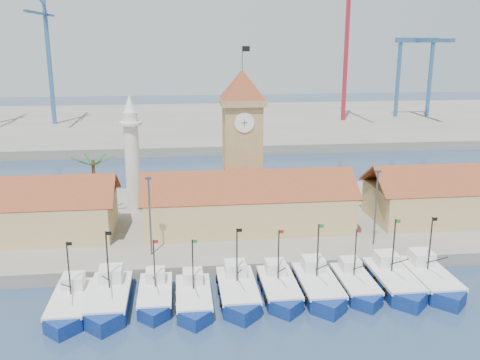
{
  "coord_description": "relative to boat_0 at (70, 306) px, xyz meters",
  "views": [
    {
      "loc": [
        -8.59,
        -44.99,
        25.21
      ],
      "look_at": [
        -1.23,
        18.0,
        8.27
      ],
      "focal_mm": 40.0,
      "sensor_mm": 36.0,
      "label": 1
    }
  ],
  "objects": [
    {
      "name": "gantry",
      "position": [
        81.23,
        104.59,
        19.29
      ],
      "size": [
        13.0,
        22.0,
        23.2
      ],
      "color": "#2F5D91",
      "rests_on": "terminal"
    },
    {
      "name": "minaret",
      "position": [
        4.23,
        25.94,
        8.98
      ],
      "size": [
        3.0,
        3.0,
        16.3
      ],
      "color": "silver",
      "rests_on": "quay"
    },
    {
      "name": "crane_blue_near",
      "position": [
        -23.54,
        104.76,
        21.69
      ],
      "size": [
        1.0,
        30.24,
        37.18
      ],
      "color": "#2F5D91",
      "rests_on": "terminal"
    },
    {
      "name": "lamp_posts",
      "position": [
        19.73,
        9.94,
        5.73
      ],
      "size": [
        80.7,
        0.25,
        9.03
      ],
      "color": "#3F3F44",
      "rests_on": "quay"
    },
    {
      "name": "ground",
      "position": [
        19.23,
        -2.06,
        -0.75
      ],
      "size": [
        400.0,
        400.0,
        0.0
      ],
      "primitive_type": "plane",
      "color": "#1B2D48",
      "rests_on": "ground"
    },
    {
      "name": "boat_6",
      "position": [
        24.25,
        0.91,
        0.04
      ],
      "size": [
        3.71,
        10.15,
        7.68
      ],
      "color": "navy",
      "rests_on": "ground"
    },
    {
      "name": "quay",
      "position": [
        19.23,
        21.94,
        -0.0
      ],
      "size": [
        140.0,
        32.0,
        1.5
      ],
      "primitive_type": "cube",
      "color": "gray",
      "rests_on": "ground"
    },
    {
      "name": "boat_3",
      "position": [
        11.64,
        -0.04,
        -0.03
      ],
      "size": [
        3.36,
        9.22,
        6.97
      ],
      "color": "navy",
      "rests_on": "ground"
    },
    {
      "name": "boat_5",
      "position": [
        20.25,
        1.09,
        -0.01
      ],
      "size": [
        3.46,
        9.48,
        7.17
      ],
      "color": "navy",
      "rests_on": "ground"
    },
    {
      "name": "boat_0",
      "position": [
        0.0,
        0.0,
        0.0
      ],
      "size": [
        3.51,
        9.61,
        7.27
      ],
      "color": "navy",
      "rests_on": "ground"
    },
    {
      "name": "boat_9",
      "position": [
        36.23,
        1.09,
        0.06
      ],
      "size": [
        3.8,
        10.4,
        7.87
      ],
      "color": "navy",
      "rests_on": "ground"
    },
    {
      "name": "palm_tree",
      "position": [
        -0.77,
        23.94,
        5.49
      ],
      "size": [
        5.6,
        5.03,
        8.39
      ],
      "color": "brown",
      "rests_on": "quay"
    },
    {
      "name": "boat_1",
      "position": [
        3.53,
        0.6,
        0.07
      ],
      "size": [
        3.83,
        10.49,
        7.94
      ],
      "color": "navy",
      "rests_on": "ground"
    },
    {
      "name": "terminal",
      "position": [
        19.23,
        107.94,
        0.25
      ],
      "size": [
        240.0,
        80.0,
        2.0
      ],
      "primitive_type": "cube",
      "color": "gray",
      "rests_on": "ground"
    },
    {
      "name": "boat_4",
      "position": [
        16.03,
        0.78,
        0.04
      ],
      "size": [
        3.68,
        10.08,
        7.63
      ],
      "color": "navy",
      "rests_on": "ground"
    },
    {
      "name": "crane_red_right",
      "position": [
        58.27,
        101.69,
        26.92
      ],
      "size": [
        1.0,
        32.28,
        46.37
      ],
      "color": "#AC1A2E",
      "rests_on": "terminal"
    },
    {
      "name": "boat_8",
      "position": [
        32.34,
        1.21,
        0.05
      ],
      "size": [
        3.75,
        10.27,
        7.77
      ],
      "color": "navy",
      "rests_on": "ground"
    },
    {
      "name": "hall_center",
      "position": [
        19.23,
        17.94,
        3.24
      ],
      "size": [
        27.04,
        10.13,
        7.61
      ],
      "color": "tan",
      "rests_on": "quay"
    },
    {
      "name": "boat_2",
      "position": [
        7.92,
        1.05,
        -0.06
      ],
      "size": [
        3.23,
        8.84,
        6.69
      ],
      "color": "navy",
      "rests_on": "ground"
    },
    {
      "name": "clock_tower",
      "position": [
        19.23,
        23.94,
        11.21
      ],
      "size": [
        5.8,
        5.8,
        22.7
      ],
      "color": "tan",
      "rests_on": "quay"
    },
    {
      "name": "boat_7",
      "position": [
        28.24,
        1.17,
        -0.04
      ],
      "size": [
        3.31,
        9.07,
        6.86
      ],
      "color": "navy",
      "rests_on": "ground"
    }
  ]
}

